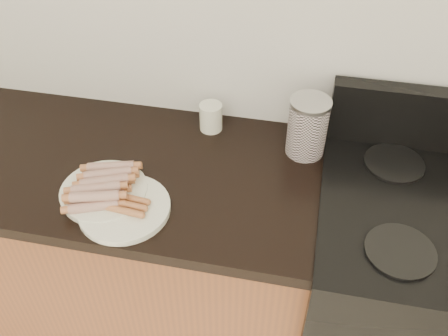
% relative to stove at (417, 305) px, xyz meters
% --- Properties ---
extents(wall_back, '(4.00, 0.04, 2.60)m').
position_rel_stove_xyz_m(wall_back, '(-0.78, 0.32, 0.84)').
color(wall_back, silver).
rests_on(wall_back, ground).
extents(cabinet_base, '(2.20, 0.59, 0.86)m').
position_rel_stove_xyz_m(cabinet_base, '(-1.48, 0.01, -0.03)').
color(cabinet_base, brown).
rests_on(cabinet_base, floor).
extents(stove, '(0.76, 0.65, 0.91)m').
position_rel_stove_xyz_m(stove, '(0.00, 0.00, 0.00)').
color(stove, black).
rests_on(stove, floor).
extents(burner_near_left, '(0.18, 0.18, 0.01)m').
position_rel_stove_xyz_m(burner_near_left, '(-0.17, -0.17, 0.46)').
color(burner_near_left, black).
rests_on(burner_near_left, stove).
extents(burner_far_left, '(0.18, 0.18, 0.01)m').
position_rel_stove_xyz_m(burner_far_left, '(-0.17, 0.17, 0.46)').
color(burner_far_left, black).
rests_on(burner_far_left, stove).
extents(main_plate, '(0.30, 0.30, 0.02)m').
position_rel_stove_xyz_m(main_plate, '(-0.99, -0.12, 0.45)').
color(main_plate, white).
rests_on(main_plate, counter_slab).
extents(side_plate, '(0.30, 0.30, 0.02)m').
position_rel_stove_xyz_m(side_plate, '(-0.91, -0.17, 0.45)').
color(side_plate, white).
rests_on(side_plate, counter_slab).
extents(hotdog_pile, '(0.13, 0.22, 0.05)m').
position_rel_stove_xyz_m(hotdog_pile, '(-0.99, -0.12, 0.49)').
color(hotdog_pile, '#993D31').
rests_on(hotdog_pile, main_plate).
extents(plain_sausages, '(0.13, 0.08, 0.02)m').
position_rel_stove_xyz_m(plain_sausages, '(-0.91, -0.17, 0.47)').
color(plain_sausages, '#BC763B').
rests_on(plain_sausages, side_plate).
extents(canister, '(0.12, 0.12, 0.19)m').
position_rel_stove_xyz_m(canister, '(-0.44, 0.19, 0.54)').
color(canister, white).
rests_on(canister, counter_slab).
extents(mug, '(0.10, 0.10, 0.09)m').
position_rel_stove_xyz_m(mug, '(-0.76, 0.24, 0.49)').
color(mug, white).
rests_on(mug, counter_slab).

